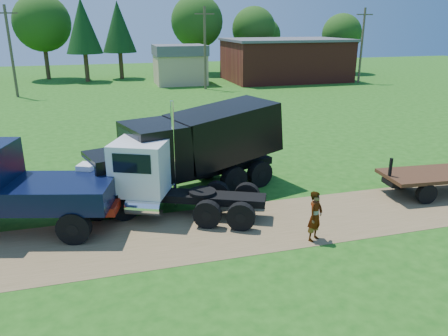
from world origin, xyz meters
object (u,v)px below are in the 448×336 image
object	(u,v)px
black_dump_truck	(193,146)
spectator_a	(315,216)
white_semi_tractor	(145,177)
orange_pickup	(147,162)
navy_truck	(1,188)

from	to	relation	value
black_dump_truck	spectator_a	xyz separation A→B (m)	(3.12, -5.87, -1.23)
white_semi_tractor	black_dump_truck	size ratio (longest dim) A/B	0.82
white_semi_tractor	orange_pickup	world-z (taller)	white_semi_tractor
white_semi_tractor	spectator_a	bearing A→B (deg)	-11.89
white_semi_tractor	navy_truck	world-z (taller)	white_semi_tractor
navy_truck	black_dump_truck	bearing A→B (deg)	29.33
orange_pickup	spectator_a	xyz separation A→B (m)	(4.95, -8.76, 0.26)
black_dump_truck	spectator_a	world-z (taller)	black_dump_truck
white_semi_tractor	navy_truck	size ratio (longest dim) A/B	0.98
black_dump_truck	navy_truck	bearing A→B (deg)	177.08
orange_pickup	spectator_a	world-z (taller)	spectator_a
black_dump_truck	white_semi_tractor	bearing A→B (deg)	-160.00
navy_truck	spectator_a	size ratio (longest dim) A/B	4.13
white_semi_tractor	spectator_a	size ratio (longest dim) A/B	4.06
black_dump_truck	navy_truck	world-z (taller)	black_dump_truck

